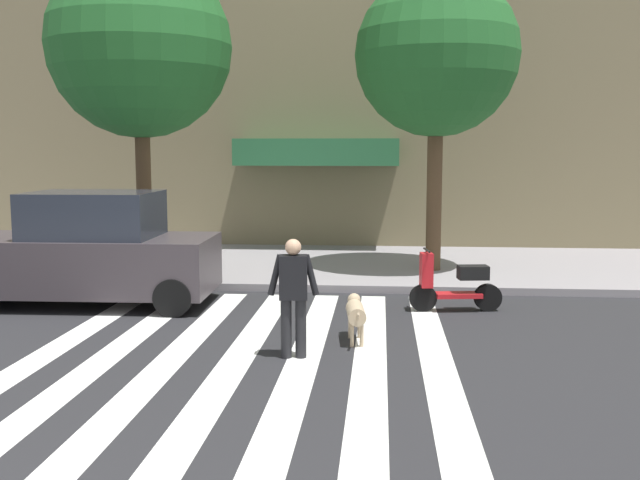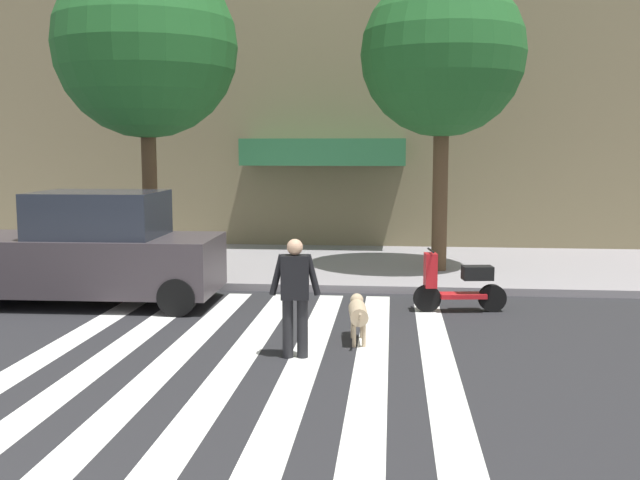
{
  "view_description": "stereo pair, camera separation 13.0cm",
  "coord_description": "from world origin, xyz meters",
  "px_view_note": "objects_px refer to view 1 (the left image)",
  "views": [
    {
      "loc": [
        3.37,
        -3.2,
        2.85
      ],
      "look_at": [
        2.68,
        5.1,
        1.81
      ],
      "focal_mm": 41.16,
      "sensor_mm": 36.0,
      "label": 1
    },
    {
      "loc": [
        3.5,
        -3.19,
        2.85
      ],
      "look_at": [
        2.68,
        5.1,
        1.81
      ],
      "focal_mm": 41.16,
      "sensor_mm": 36.0,
      "label": 2
    }
  ],
  "objects_px": {
    "street_tree_middle": "(437,56)",
    "dog_on_leash": "(356,312)",
    "parked_scooter": "(456,284)",
    "parked_car_behind_first": "(88,252)",
    "street_tree_nearest": "(140,47)",
    "pedestrian_dog_walker": "(293,291)"
  },
  "relations": [
    {
      "from": "street_tree_middle",
      "to": "dog_on_leash",
      "type": "distance_m",
      "value": 7.37
    },
    {
      "from": "pedestrian_dog_walker",
      "to": "dog_on_leash",
      "type": "relative_size",
      "value": 1.47
    },
    {
      "from": "street_tree_middle",
      "to": "dog_on_leash",
      "type": "relative_size",
      "value": 5.8
    },
    {
      "from": "parked_car_behind_first",
      "to": "dog_on_leash",
      "type": "height_order",
      "value": "parked_car_behind_first"
    },
    {
      "from": "street_tree_nearest",
      "to": "dog_on_leash",
      "type": "xyz_separation_m",
      "value": [
        4.67,
        -4.6,
        -4.5
      ]
    },
    {
      "from": "parked_scooter",
      "to": "dog_on_leash",
      "type": "height_order",
      "value": "parked_scooter"
    },
    {
      "from": "parked_car_behind_first",
      "to": "street_tree_nearest",
      "type": "height_order",
      "value": "street_tree_nearest"
    },
    {
      "from": "parked_scooter",
      "to": "dog_on_leash",
      "type": "relative_size",
      "value": 1.46
    },
    {
      "from": "parked_scooter",
      "to": "street_tree_nearest",
      "type": "distance_m",
      "value": 8.13
    },
    {
      "from": "parked_scooter",
      "to": "dog_on_leash",
      "type": "xyz_separation_m",
      "value": [
        -1.68,
        -2.18,
        -0.03
      ]
    },
    {
      "from": "parked_scooter",
      "to": "pedestrian_dog_walker",
      "type": "height_order",
      "value": "pedestrian_dog_walker"
    },
    {
      "from": "parked_scooter",
      "to": "street_tree_middle",
      "type": "xyz_separation_m",
      "value": [
        -0.15,
        3.54,
        4.36
      ]
    },
    {
      "from": "dog_on_leash",
      "to": "parked_scooter",
      "type": "bearing_deg",
      "value": 52.37
    },
    {
      "from": "parked_car_behind_first",
      "to": "dog_on_leash",
      "type": "xyz_separation_m",
      "value": [
        4.97,
        -2.21,
        -0.52
      ]
    },
    {
      "from": "parked_car_behind_first",
      "to": "dog_on_leash",
      "type": "bearing_deg",
      "value": -23.95
    },
    {
      "from": "parked_car_behind_first",
      "to": "pedestrian_dog_walker",
      "type": "xyz_separation_m",
      "value": [
        4.15,
        -3.13,
        -0.04
      ]
    },
    {
      "from": "street_tree_nearest",
      "to": "dog_on_leash",
      "type": "height_order",
      "value": "street_tree_nearest"
    },
    {
      "from": "street_tree_nearest",
      "to": "street_tree_middle",
      "type": "distance_m",
      "value": 6.3
    },
    {
      "from": "parked_car_behind_first",
      "to": "dog_on_leash",
      "type": "relative_size",
      "value": 4.19
    },
    {
      "from": "parked_scooter",
      "to": "street_tree_middle",
      "type": "relative_size",
      "value": 0.25
    },
    {
      "from": "parked_scooter",
      "to": "street_tree_nearest",
      "type": "relative_size",
      "value": 0.24
    },
    {
      "from": "parked_car_behind_first",
      "to": "dog_on_leash",
      "type": "distance_m",
      "value": 5.46
    }
  ]
}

